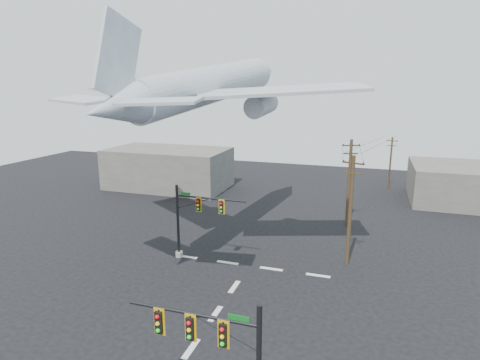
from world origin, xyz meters
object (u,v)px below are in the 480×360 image
(utility_pole_a, at_px, (350,209))
(airliner, at_px, (210,86))
(signal_mast_far, at_px, (192,220))
(utility_pole_b, at_px, (349,182))
(utility_pole_c, at_px, (390,162))

(utility_pole_a, height_order, airliner, airliner)
(utility_pole_a, xyz_separation_m, airliner, (-12.82, 0.18, 10.28))
(signal_mast_far, relative_size, utility_pole_a, 0.70)
(airliner, bearing_deg, utility_pole_a, -83.03)
(utility_pole_a, distance_m, airliner, 16.43)
(utility_pole_b, bearing_deg, signal_mast_far, -153.90)
(utility_pole_a, bearing_deg, utility_pole_b, 116.02)
(utility_pole_b, bearing_deg, utility_pole_a, -106.77)
(signal_mast_far, xyz_separation_m, airliner, (0.60, 3.40, 11.70))
(utility_pole_c, xyz_separation_m, airliner, (-17.13, -29.61, 11.25))
(signal_mast_far, bearing_deg, utility_pole_c, 61.76)
(signal_mast_far, height_order, utility_pole_a, utility_pole_a)
(utility_pole_c, bearing_deg, signal_mast_far, -104.32)
(signal_mast_far, height_order, utility_pole_c, utility_pole_c)
(utility_pole_b, xyz_separation_m, utility_pole_c, (5.02, 19.47, -0.99))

